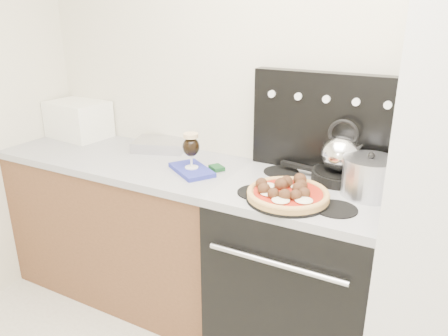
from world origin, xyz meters
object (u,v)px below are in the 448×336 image
Objects in this scene: skillet at (339,176)px; pizza at (288,192)px; stock_pot at (369,178)px; pizza_pan at (288,199)px; toaster_oven at (79,119)px; tea_kettle at (342,150)px; oven_mitt at (192,170)px; beer_glass at (191,151)px; base_cabinet at (130,227)px; stove_body at (300,277)px.

pizza is at bearing -112.32° from skillet.
stock_pot is (0.29, 0.22, 0.05)m from pizza.
toaster_oven is at bearing 167.70° from pizza_pan.
oven_mitt is at bearing -174.21° from tea_kettle.
oven_mitt is at bearing 166.78° from pizza_pan.
pizza is (0.00, 0.00, 0.03)m from pizza_pan.
pizza_pan is at bearing -13.22° from beer_glass.
skillet is at bearing 15.31° from beer_glass.
oven_mitt is 0.11m from beer_glass.
pizza reaches higher than pizza_pan.
stock_pot is (0.88, 0.08, -0.02)m from beer_glass.
oven_mitt is at bearing -164.69° from skillet.
tea_kettle is at bearing 7.24° from base_cabinet.
pizza is 0.38m from tea_kettle.
pizza is (0.58, -0.14, 0.05)m from oven_mitt.
beer_glass is at bearing -164.69° from skillet.
oven_mitt is 0.75× the size of pizza.
toaster_oven is at bearing 167.70° from pizza.
oven_mitt is 1.01× the size of skillet.
toaster_oven is 1.40× the size of skillet.
beer_glass reaches higher than base_cabinet.
stock_pot reaches higher than pizza_pan.
toaster_oven is 1.03m from beer_glass.
stove_body is 3.30× the size of skillet.
base_cabinet is at bearing 174.98° from beer_glass.
toaster_oven is 1.63m from pizza_pan.
stove_body is (1.10, -0.02, 0.01)m from base_cabinet.
pizza_pan is 0.03m from pizza.
pizza is 1.66× the size of tea_kettle.
beer_glass is at bearing -174.21° from tea_kettle.
stock_pot is at bearing 2.04° from toaster_oven.
pizza_pan is at bearing -6.27° from toaster_oven.
pizza_pan is (0.58, -0.14, 0.01)m from oven_mitt.
tea_kettle reaches higher than pizza_pan.
stove_body is 2.47× the size of pizza.
stock_pot is (0.16, -0.12, -0.07)m from tea_kettle.
tea_kettle is (1.21, 0.15, 0.64)m from base_cabinet.
toaster_oven is 1.74× the size of tea_kettle.
tea_kettle is (0.14, 0.33, 0.12)m from pizza.
tea_kettle is (0.14, 0.33, 0.15)m from pizza_pan.
toaster_oven is 1.39× the size of oven_mitt.
pizza is 1.56× the size of stock_pot.
tea_kettle is at bearing 59.27° from stove_body.
oven_mitt is 1.25× the size of tea_kettle.
pizza is (0.58, -0.14, -0.06)m from beer_glass.
tea_kettle is at bearing 142.78° from stock_pot.
beer_glass is 0.52× the size of pizza_pan.
oven_mitt is at bearing 166.78° from pizza.
base_cabinet is 5.41× the size of oven_mitt.
base_cabinet is at bearing 178.70° from stove_body.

